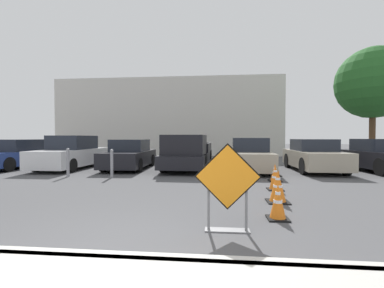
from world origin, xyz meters
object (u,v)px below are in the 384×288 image
Objects in this scene: parked_car_fourth at (250,156)px; parked_car_fifth at (314,156)px; parked_car_sixth at (382,156)px; bollard_nearest at (112,163)px; traffic_cone_nearest at (278,202)px; traffic_cone_fifth at (276,167)px; pickup_truck at (188,154)px; bollard_second at (68,162)px; parked_car_third at (130,155)px; parked_car_nearest at (17,155)px; traffic_cone_fourth at (275,173)px; parked_car_second at (72,153)px; traffic_cone_second at (278,187)px; traffic_cone_third at (275,177)px; road_closed_sign at (228,184)px.

parked_car_fourth is 2.85m from parked_car_fifth.
bollard_nearest is at bearing 10.02° from parked_car_sixth.
parked_car_fourth reaches higher than traffic_cone_nearest.
traffic_cone_fifth is 4.13m from pickup_truck.
pickup_truck is 5.12× the size of bollard_second.
parked_car_third is 3.86× the size of bollard_nearest.
parked_car_nearest is (-12.21, 1.53, 0.32)m from traffic_cone_fifth.
traffic_cone_fourth is at bearing -103.55° from traffic_cone_fifth.
parked_car_nearest is 0.99× the size of parked_car_second.
traffic_cone_fourth is at bearing -2.57° from bollard_nearest.
parked_car_nearest is 6.48m from bollard_nearest.
parked_car_third is at bearing 133.13° from traffic_cone_second.
parked_car_fourth reaches higher than traffic_cone_third.
parked_car_fifth is 0.99× the size of parked_car_sixth.
parked_car_nearest is 4.17× the size of bollard_nearest.
traffic_cone_third is (0.26, 1.44, -0.00)m from traffic_cone_second.
traffic_cone_third is 0.18× the size of parked_car_fifth.
parked_car_third is at bearing 153.76° from traffic_cone_fourth.
traffic_cone_third reaches higher than traffic_cone_fourth.
traffic_cone_third is 1.09× the size of traffic_cone_fifth.
parked_car_fourth is 5.70m from parked_car_sixth.
pickup_truck is (-3.37, 3.12, 0.44)m from traffic_cone_fourth.
parked_car_fifth is at bearing 177.24° from parked_car_third.
parked_car_second is (-8.46, 5.82, 0.36)m from traffic_cone_second.
parked_car_fifth is (3.23, 7.15, 0.35)m from traffic_cone_nearest.
bollard_nearest is (-2.57, -2.86, -0.17)m from pickup_truck.
traffic_cone_second is at bearing 76.97° from traffic_cone_nearest.
parked_car_fourth is at bearing -3.03° from parked_car_sixth.
parked_car_third is 8.55m from parked_car_fifth.
traffic_cone_second is at bearing -102.01° from traffic_cone_fifth.
parked_car_fifth is at bearing 65.70° from traffic_cone_nearest.
traffic_cone_third is 5.19m from parked_car_fifth.
parked_car_fourth is at bearing 99.94° from traffic_cone_fourth.
parked_car_nearest is 0.98× the size of parked_car_fourth.
parked_car_fifth reaches higher than traffic_cone_nearest.
traffic_cone_second is at bearing -30.89° from bollard_nearest.
pickup_truck reaches higher than bollard_second.
parked_car_third is (-5.62, 5.99, 0.28)m from traffic_cone_second.
bollard_nearest is at bearing 28.47° from parked_car_fourth.
road_closed_sign is 0.34× the size of parked_car_third.
traffic_cone_second is at bearing -100.30° from traffic_cone_third.
traffic_cone_second is 4.30m from traffic_cone_fifth.
parked_car_fourth is at bearing 19.95° from bollard_second.
traffic_cone_second is at bearing 131.16° from parked_car_third.
pickup_truck reaches higher than parked_car_second.
parked_car_fifth is (14.25, 0.14, 0.02)m from parked_car_nearest.
bollard_second is (-12.88, -2.63, -0.10)m from parked_car_sixth.
parked_car_second is at bearing 139.90° from bollard_nearest.
traffic_cone_nearest is 9.36m from parked_car_sixth.
pickup_truck is at bearing -177.72° from parked_car_second.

